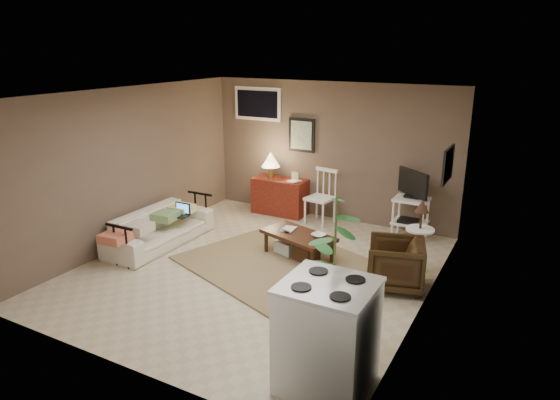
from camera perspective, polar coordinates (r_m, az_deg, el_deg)
The scene contains 20 objects.
floor at distance 7.01m, azimuth -2.60°, elevation -7.89°, with size 5.00×5.00×0.00m, color #C1B293.
art_back at distance 8.91m, azimuth 2.49°, elevation 7.42°, with size 0.50×0.03×0.60m, color black.
art_right at distance 6.71m, azimuth 18.65°, elevation 3.83°, with size 0.03×0.60×0.45m, color black.
window at distance 9.26m, azimuth -2.57°, elevation 10.92°, with size 0.96×0.03×0.60m, color white.
rug at distance 7.07m, azimuth 0.42°, elevation -7.50°, with size 2.67×2.13×0.03m, color #897450.
coffee_table at distance 7.26m, azimuth 2.05°, elevation -5.00°, with size 1.19×0.85×0.41m.
sofa at distance 7.92m, azimuth -13.65°, elevation -2.49°, with size 1.85×0.54×0.72m, color beige.
sofa_pillows at distance 7.72m, azimuth -14.49°, elevation -2.43°, with size 0.36×1.76×0.12m, color beige, non-canonical shape.
sofa_end_rails at distance 7.87m, azimuth -13.04°, elevation -2.97°, with size 0.50×1.85×0.62m, color black, non-canonical shape.
laptop at distance 8.00m, azimuth -11.24°, elevation -1.32°, with size 0.28×0.21×0.19m.
red_console at distance 9.11m, azimuth -0.11°, elevation 0.83°, with size 0.99×0.44×1.14m.
spindle_chair at distance 8.63m, azimuth 4.66°, elevation 0.18°, with size 0.49×0.49×0.95m.
tv_stand at distance 8.13m, azimuth 14.77°, elevation -0.34°, with size 0.56×0.45×1.12m.
side_table at distance 6.99m, azimuth 15.74°, elevation -3.02°, with size 0.38×0.38×1.02m.
armchair at distance 6.54m, azimuth 13.05°, elevation -6.90°, with size 0.68×0.64×0.70m, color black.
potted_plant at distance 5.13m, azimuth 6.24°, elevation -7.29°, with size 0.40×0.40×1.61m.
stove at distance 4.60m, azimuth 5.40°, elevation -15.19°, with size 0.79×0.74×1.04m.
bowl at distance 7.05m, azimuth 4.45°, elevation -3.50°, with size 0.20×0.05×0.20m, color #39180F.
book_table at distance 7.33m, azimuth 0.32°, elevation -2.40°, with size 0.18×0.02×0.25m, color #39180F.
book_console at distance 8.87m, azimuth 1.28°, elevation 2.92°, with size 0.17×0.02×0.23m, color #39180F.
Camera 1 is at (3.30, -5.41, 2.99)m, focal length 32.00 mm.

